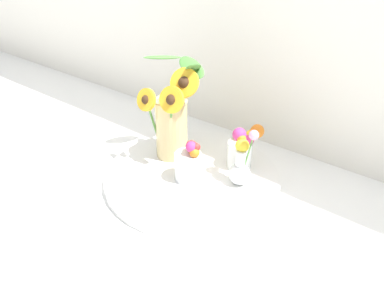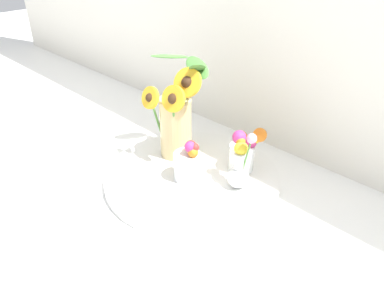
{
  "view_description": "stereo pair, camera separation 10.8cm",
  "coord_description": "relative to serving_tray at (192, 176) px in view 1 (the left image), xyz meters",
  "views": [
    {
      "loc": [
        0.54,
        -0.69,
        0.67
      ],
      "look_at": [
        -0.03,
        0.05,
        0.12
      ],
      "focal_mm": 35.0,
      "sensor_mm": 36.0,
      "label": 1
    },
    {
      "loc": [
        0.63,
        -0.62,
        0.67
      ],
      "look_at": [
        -0.03,
        0.05,
        0.12
      ],
      "focal_mm": 35.0,
      "sensor_mm": 36.0,
      "label": 2
    }
  ],
  "objects": [
    {
      "name": "vase_bulb_right",
      "position": [
        0.13,
        0.05,
        0.08
      ],
      "size": [
        0.09,
        0.08,
        0.18
      ],
      "color": "white",
      "rests_on": "serving_tray"
    },
    {
      "name": "vase_small_center",
      "position": [
        0.01,
        -0.03,
        0.06
      ],
      "size": [
        0.08,
        0.08,
        0.13
      ],
      "color": "white",
      "rests_on": "serving_tray"
    },
    {
      "name": "ground_plane",
      "position": [
        0.03,
        -0.05,
        -0.01
      ],
      "size": [
        6.0,
        6.0,
        0.0
      ],
      "primitive_type": "plane",
      "color": "white"
    },
    {
      "name": "vase_small_back",
      "position": [
        0.1,
        0.13,
        0.07
      ],
      "size": [
        0.09,
        0.09,
        0.14
      ],
      "color": "white",
      "rests_on": "serving_tray"
    },
    {
      "name": "mason_jar_sunflowers",
      "position": [
        -0.11,
        0.05,
        0.14
      ],
      "size": [
        0.23,
        0.2,
        0.33
      ],
      "color": "#D1B77A",
      "rests_on": "serving_tray"
    },
    {
      "name": "serving_tray",
      "position": [
        0.0,
        0.0,
        0.0
      ],
      "size": [
        0.53,
        0.53,
        0.02
      ],
      "color": "white",
      "rests_on": "ground_plane"
    }
  ]
}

